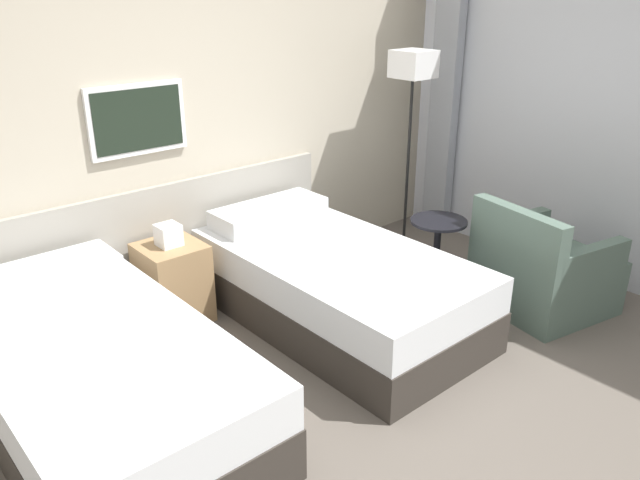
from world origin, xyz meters
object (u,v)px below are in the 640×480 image
bed_near_window (335,284)px  side_table (437,243)px  bed_near_door (100,378)px  floor_lamp (413,81)px  armchair (542,273)px  nightstand (173,281)px

bed_near_window → side_table: (0.82, -0.17, 0.12)m
bed_near_door → floor_lamp: 3.12m
armchair → side_table: bearing=42.3°
side_table → nightstand: bearing=151.4°
nightstand → bed_near_door: bearing=-138.4°
bed_near_window → side_table: bed_near_window is taller
floor_lamp → side_table: (-0.45, -0.70, -1.01)m
bed_near_window → side_table: bearing=-12.0°
bed_near_window → nightstand: nightstand is taller
floor_lamp → armchair: 1.74m
nightstand → armchair: (1.98, -1.50, -0.02)m
nightstand → armchair: armchair is taller
side_table → bed_near_window: bearing=168.0°
floor_lamp → armchair: (-0.08, -1.32, -1.14)m
bed_near_door → armchair: bearing=-15.9°
floor_lamp → bed_near_window: bearing=-157.5°
floor_lamp → armchair: floor_lamp is taller
nightstand → bed_near_window: bearing=-41.6°
bed_near_door → nightstand: 1.06m
bed_near_door → bed_near_window: (1.59, 0.00, 0.00)m
nightstand → side_table: 1.84m
bed_near_door → armchair: size_ratio=2.18×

